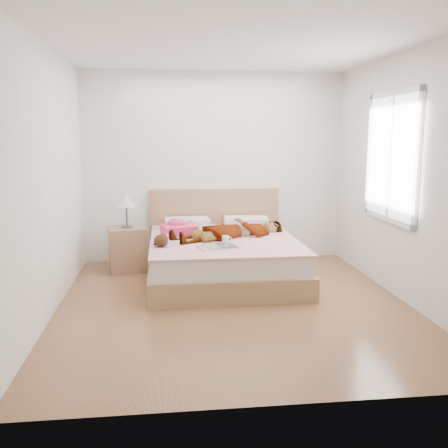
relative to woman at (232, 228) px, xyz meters
name	(u,v)px	position (x,y,z in m)	size (l,w,h in m)	color
ground	(234,304)	(-0.12, -1.05, -0.62)	(4.00, 4.00, 0.00)	#4C2917
woman	(232,228)	(0.00, 0.00, 0.00)	(0.58, 1.54, 0.21)	white
hair	(184,228)	(-0.57, 0.45, -0.07)	(0.40, 0.49, 0.07)	black
phone	(189,219)	(-0.50, 0.40, 0.05)	(0.04, 0.08, 0.01)	silver
room_shell	(391,157)	(1.66, -0.75, 0.88)	(4.00, 4.00, 4.00)	white
bed	(222,255)	(-0.12, -0.02, -0.34)	(1.80, 2.08, 1.00)	olive
towel	(178,229)	(-0.65, 0.13, -0.02)	(0.46, 0.40, 0.21)	#F14167
magazine	(218,246)	(-0.23, -0.60, -0.10)	(0.50, 0.39, 0.03)	silver
coffee_mug	(226,239)	(-0.12, -0.41, -0.06)	(0.12, 0.09, 0.09)	white
plush_toy	(161,240)	(-0.86, -0.48, -0.03)	(0.19, 0.26, 0.13)	black
nightstand	(128,246)	(-1.30, 0.41, -0.28)	(0.54, 0.49, 1.01)	brown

